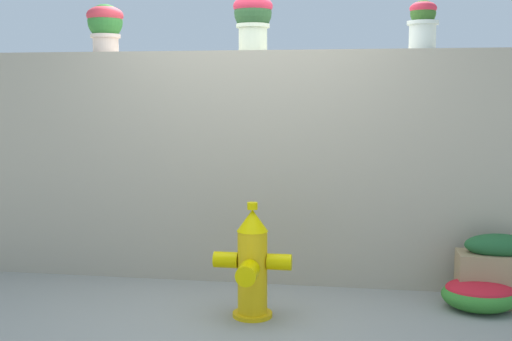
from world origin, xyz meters
TOP-DOWN VIEW (x-y plane):
  - ground_plane at (0.00, 0.00)m, footprint 24.00×24.00m
  - stone_wall at (0.00, 0.92)m, footprint 6.02×0.36m
  - potted_plant_1 at (-1.33, 0.95)m, footprint 0.32×0.32m
  - potted_plant_2 at (-0.02, 0.95)m, footprint 0.33×0.33m
  - potted_plant_3 at (1.37, 0.93)m, footprint 0.25×0.25m
  - fire_hydrant at (0.14, -0.08)m, footprint 0.56×0.44m
  - flower_bush_left at (1.79, 0.35)m, footprint 0.55×0.50m
  - planter_box at (1.94, 0.49)m, footprint 0.60×0.29m

SIDE VIEW (x-z plane):
  - ground_plane at x=0.00m, z-range 0.00..0.00m
  - flower_bush_left at x=1.79m, z-range 0.00..0.23m
  - planter_box at x=1.94m, z-range -0.01..0.54m
  - fire_hydrant at x=0.14m, z-range -0.04..0.80m
  - stone_wall at x=0.00m, z-range 0.00..1.95m
  - potted_plant_3 at x=1.37m, z-range 1.98..2.37m
  - potted_plant_1 at x=-1.33m, z-range 2.00..2.42m
  - potted_plant_2 at x=-0.02m, z-range 2.01..2.49m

